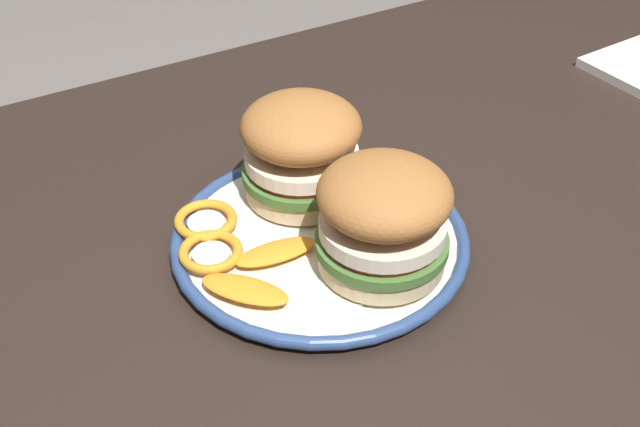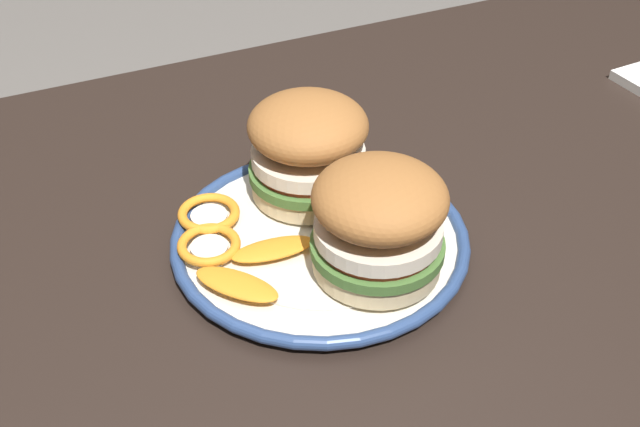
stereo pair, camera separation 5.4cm
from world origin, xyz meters
TOP-DOWN VIEW (x-y plane):
  - dining_table at (0.00, 0.00)m, footprint 1.37×0.88m
  - dinner_plate at (-0.05, 0.02)m, footprint 0.28×0.28m
  - sandwich_half_left at (-0.03, 0.09)m, footprint 0.12×0.12m
  - sandwich_half_right at (-0.03, -0.04)m, footprint 0.14×0.14m
  - orange_peel_curled at (-0.15, 0.04)m, footprint 0.08×0.08m
  - orange_peel_strip_long at (-0.10, 0.02)m, footprint 0.08×0.03m
  - orange_peel_strip_short at (-0.15, -0.01)m, footprint 0.07×0.08m
  - orange_peel_small_curl at (-0.14, 0.09)m, footprint 0.07×0.07m

SIDE VIEW (x-z plane):
  - dining_table at x=0.00m, z-range 0.28..1.02m
  - dinner_plate at x=-0.05m, z-range 0.75..0.76m
  - orange_peel_strip_long at x=-0.10m, z-range 0.76..0.77m
  - orange_peel_strip_short at x=-0.15m, z-range 0.76..0.77m
  - orange_peel_curled at x=-0.15m, z-range 0.76..0.77m
  - orange_peel_small_curl at x=-0.14m, z-range 0.76..0.77m
  - sandwich_half_left at x=-0.03m, z-range 0.76..0.86m
  - sandwich_half_right at x=-0.03m, z-range 0.76..0.86m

